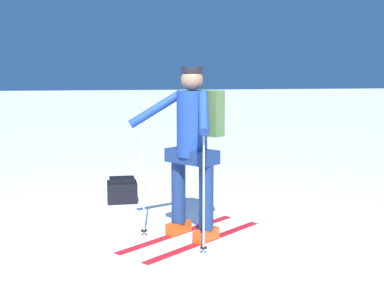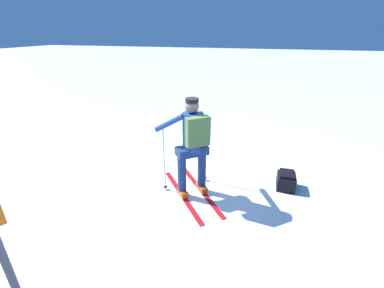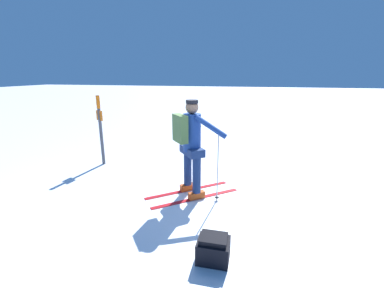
# 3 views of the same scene
# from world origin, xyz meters

# --- Properties ---
(ground_plane) EXTENTS (80.00, 80.00, 0.00)m
(ground_plane) POSITION_xyz_m (0.00, 0.00, 0.00)
(ground_plane) COLOR white
(skier) EXTENTS (1.64, 1.46, 1.77)m
(skier) POSITION_xyz_m (0.34, 0.35, 1.02)
(skier) COLOR red
(skier) RESTS_ON ground_plane
(dropped_backpack) EXTENTS (0.39, 0.33, 0.33)m
(dropped_backpack) POSITION_xyz_m (-0.35, 1.99, 0.16)
(dropped_backpack) COLOR black
(dropped_backpack) RESTS_ON ground_plane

